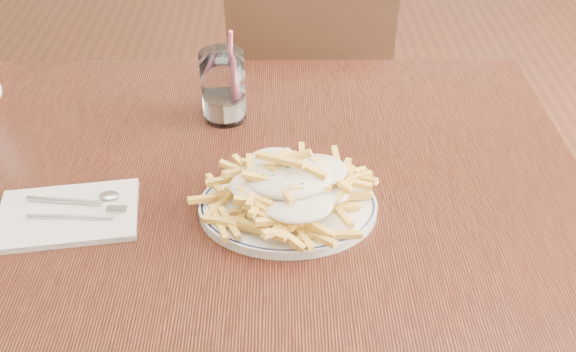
{
  "coord_description": "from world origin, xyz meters",
  "views": [
    {
      "loc": [
        0.1,
        -0.83,
        1.41
      ],
      "look_at": [
        0.11,
        -0.09,
        0.82
      ],
      "focal_mm": 40.0,
      "sensor_mm": 36.0,
      "label": 1
    }
  ],
  "objects_px": {
    "loaded_fries": "(288,182)",
    "water_glass": "(224,90)",
    "chair_far": "(306,91)",
    "fries_plate": "(288,207)",
    "table": "(225,213)"
  },
  "relations": [
    {
      "from": "loaded_fries",
      "to": "water_glass",
      "type": "relative_size",
      "value": 1.49
    },
    {
      "from": "chair_far",
      "to": "fries_plate",
      "type": "bearing_deg",
      "value": -94.34
    },
    {
      "from": "table",
      "to": "loaded_fries",
      "type": "xyz_separation_m",
      "value": [
        0.11,
        -0.09,
        0.14
      ]
    },
    {
      "from": "water_glass",
      "to": "table",
      "type": "bearing_deg",
      "value": -88.25
    },
    {
      "from": "table",
      "to": "water_glass",
      "type": "relative_size",
      "value": 6.75
    },
    {
      "from": "fries_plate",
      "to": "loaded_fries",
      "type": "distance_m",
      "value": 0.05
    },
    {
      "from": "table",
      "to": "chair_far",
      "type": "bearing_deg",
      "value": 76.4
    },
    {
      "from": "fries_plate",
      "to": "water_glass",
      "type": "height_order",
      "value": "water_glass"
    },
    {
      "from": "table",
      "to": "chair_far",
      "type": "height_order",
      "value": "chair_far"
    },
    {
      "from": "chair_far",
      "to": "fries_plate",
      "type": "distance_m",
      "value": 0.82
    },
    {
      "from": "table",
      "to": "water_glass",
      "type": "height_order",
      "value": "water_glass"
    },
    {
      "from": "chair_far",
      "to": "fries_plate",
      "type": "height_order",
      "value": "chair_far"
    },
    {
      "from": "water_glass",
      "to": "fries_plate",
      "type": "bearing_deg",
      "value": -67.05
    },
    {
      "from": "chair_far",
      "to": "fries_plate",
      "type": "xyz_separation_m",
      "value": [
        -0.06,
        -0.78,
        0.26
      ]
    },
    {
      "from": "fries_plate",
      "to": "table",
      "type": "bearing_deg",
      "value": 141.43
    }
  ]
}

